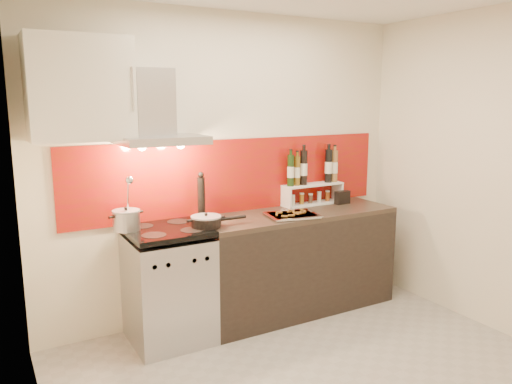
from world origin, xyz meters
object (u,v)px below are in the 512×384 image
range_stove (169,286)px  saute_pan (207,221)px  stock_pot (126,220)px  baking_tray (292,215)px  counter (296,261)px  pepper_mill (201,197)px

range_stove → saute_pan: 0.60m
stock_pot → baking_tray: bearing=-9.3°
counter → range_stove: bearing=-179.8°
saute_pan → stock_pot: bearing=160.2°
saute_pan → pepper_mill: 0.29m
counter → saute_pan: size_ratio=3.95×
stock_pot → pepper_mill: (0.63, 0.04, 0.11)m
saute_pan → baking_tray: (0.78, -0.02, -0.04)m
counter → baking_tray: (-0.14, -0.13, 0.47)m
range_stove → stock_pot: stock_pot is taller
saute_pan → range_stove: bearing=159.7°
counter → saute_pan: (-0.91, -0.11, 0.50)m
range_stove → baking_tray: (1.06, -0.12, 0.47)m
pepper_mill → baking_tray: size_ratio=0.84×
stock_pot → saute_pan: (0.57, -0.21, -0.03)m
counter → baking_tray: size_ratio=3.79×
counter → saute_pan: saute_pan is taller
counter → stock_pot: 1.58m
range_stove → baking_tray: size_ratio=1.91×
pepper_mill → baking_tray: bearing=-20.4°
saute_pan → pepper_mill: size_ratio=1.14×
stock_pot → baking_tray: 1.36m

